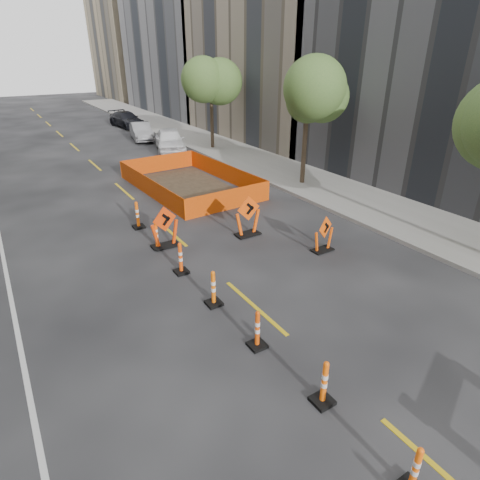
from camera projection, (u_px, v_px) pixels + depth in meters
ground_plane at (363, 403)px, 8.23m from camera, size 140.00×140.00×0.00m
sidewalk_right at (310, 182)px, 21.68m from camera, size 4.00×90.00×0.15m
bld_right_c at (295, 43)px, 31.55m from camera, size 12.00×16.00×14.00m
bld_right_d at (200, 13)px, 42.82m from camera, size 12.00×18.00×20.00m
bld_right_e at (143, 38)px, 57.77m from camera, size 12.00×14.00×16.00m
tree_r_b at (308, 95)px, 19.48m from camera, size 2.80×2.80×5.95m
tree_r_c at (211, 82)px, 27.14m from camera, size 2.80×2.80×5.95m
channelizer_2 at (415, 470)px, 6.39m from camera, size 0.40×0.40×1.00m
channelizer_3 at (324, 383)px, 8.01m from camera, size 0.42×0.42×1.08m
channelizer_4 at (257, 329)px, 9.56m from camera, size 0.41×0.41×1.04m
channelizer_5 at (213, 288)px, 11.16m from camera, size 0.43×0.43×1.09m
channelizer_6 at (181, 258)px, 12.77m from camera, size 0.43×0.43×1.08m
channelizer_7 at (156, 235)px, 14.41m from camera, size 0.42×0.42×1.06m
channelizer_8 at (137, 215)px, 16.04m from camera, size 0.44×0.44×1.12m
chevron_sign_left at (165, 227)px, 14.40m from camera, size 1.14×0.80×1.57m
chevron_sign_center at (248, 216)px, 15.29m from camera, size 1.08×0.65×1.61m
chevron_sign_right at (324, 234)px, 14.13m from camera, size 1.01×0.77×1.34m
safety_fence at (189, 179)px, 20.73m from camera, size 4.84×7.82×0.95m
parked_car_near at (170, 140)px, 27.99m from camera, size 3.22×5.04×1.60m
parked_car_mid at (141, 131)px, 31.69m from camera, size 2.16×4.24×1.33m
parked_car_far at (127, 119)px, 37.04m from camera, size 2.44×4.85×1.35m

